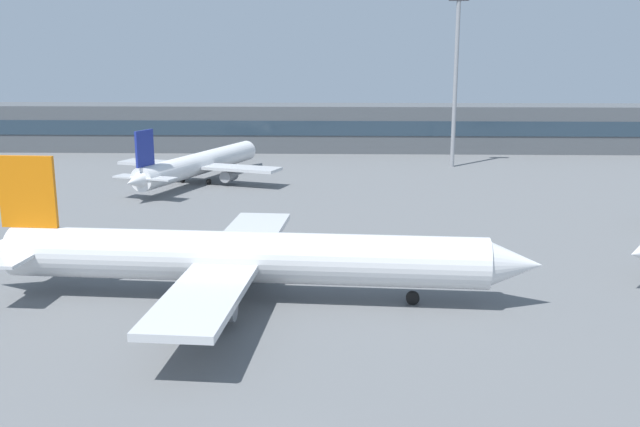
{
  "coord_description": "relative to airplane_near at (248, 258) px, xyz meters",
  "views": [
    {
      "loc": [
        2.71,
        -28.73,
        18.64
      ],
      "look_at": [
        0.59,
        40.0,
        3.0
      ],
      "focal_mm": 39.24,
      "sensor_mm": 36.0,
      "label": 1
    }
  ],
  "objects": [
    {
      "name": "ground_plane",
      "position": [
        4.47,
        17.13,
        -3.37
      ],
      "size": [
        400.0,
        400.0,
        0.0
      ],
      "primitive_type": "plane",
      "color": "slate"
    },
    {
      "name": "airplane_near",
      "position": [
        0.0,
        0.0,
        0.0
      ],
      "size": [
        44.77,
        31.25,
        11.05
      ],
      "color": "silver",
      "rests_on": "ground_plane"
    },
    {
      "name": "terminal_building",
      "position": [
        4.47,
        87.98,
        1.13
      ],
      "size": [
        144.12,
        12.13,
        9.0
      ],
      "color": "#4C5156",
      "rests_on": "ground_plane"
    },
    {
      "name": "airplane_far",
      "position": [
        -13.77,
        51.56,
        -0.58
      ],
      "size": [
        25.6,
        35.84,
        9.15
      ],
      "color": "white",
      "rests_on": "ground_plane"
    },
    {
      "name": "floodlight_tower_west",
      "position": [
        26.06,
        67.07,
        12.89
      ],
      "size": [
        3.2,
        0.8,
        28.4
      ],
      "color": "gray",
      "rests_on": "ground_plane"
    }
  ]
}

